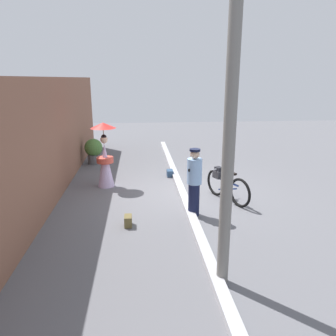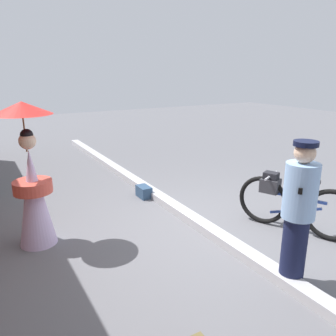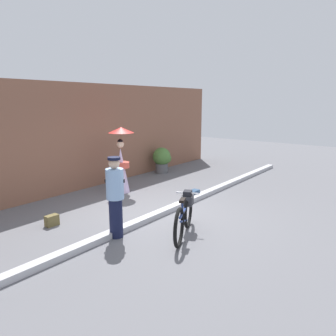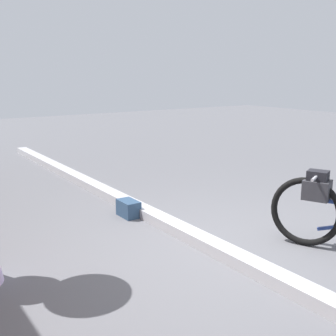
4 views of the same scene
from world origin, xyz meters
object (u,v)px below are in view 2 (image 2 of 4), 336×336
at_px(backpack_on_pavement, 144,191).
at_px(bicycle_near_officer, 291,202).
at_px(person_with_parasol, 32,179).
at_px(person_officer, 298,212).

bearing_deg(backpack_on_pavement, bicycle_near_officer, -151.04).
xyz_separation_m(person_with_parasol, backpack_on_pavement, (0.82, -1.99, -0.81)).
distance_m(person_officer, person_with_parasol, 3.23).
height_order(person_with_parasol, backpack_on_pavement, person_with_parasol).
relative_size(bicycle_near_officer, person_officer, 0.99).
bearing_deg(backpack_on_pavement, person_officer, -175.54).
xyz_separation_m(bicycle_near_officer, person_officer, (-0.89, 1.00, 0.41)).
height_order(bicycle_near_officer, backpack_on_pavement, bicycle_near_officer).
distance_m(person_officer, backpack_on_pavement, 3.24).
height_order(bicycle_near_officer, person_with_parasol, person_with_parasol).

